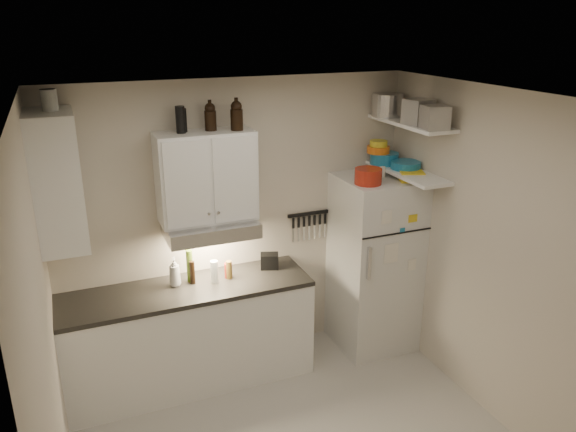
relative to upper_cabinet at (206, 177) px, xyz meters
name	(u,v)px	position (x,y,z in m)	size (l,w,h in m)	color
ceiling	(307,99)	(0.30, -1.33, 0.78)	(3.20, 3.00, 0.02)	silver
back_wall	(237,225)	(0.30, 0.18, -0.53)	(3.20, 0.02, 2.60)	beige
left_wall	(44,349)	(-1.31, -1.33, -0.53)	(0.02, 3.00, 2.60)	beige
right_wall	(496,260)	(1.91, -1.33, -0.53)	(0.02, 3.00, 2.60)	beige
base_cabinet	(190,337)	(-0.25, -0.14, -1.39)	(2.10, 0.60, 0.88)	white
countertop	(187,290)	(-0.25, -0.14, -0.93)	(2.10, 0.62, 0.04)	black
upper_cabinet	(206,177)	(0.00, 0.00, 0.00)	(0.80, 0.33, 0.75)	white
side_cabinet	(57,181)	(-1.14, -0.14, 0.12)	(0.33, 0.55, 1.00)	white
range_hood	(211,229)	(0.00, -0.06, -0.44)	(0.76, 0.46, 0.12)	silver
fridge	(374,263)	(1.55, -0.18, -0.98)	(0.70, 0.68, 1.70)	silver
shelf_hi	(411,123)	(1.75, -0.31, 0.38)	(0.30, 0.95, 0.03)	white
shelf_lo	(407,172)	(1.75, -0.31, -0.07)	(0.30, 0.95, 0.03)	white
knife_strip	(309,214)	(1.00, 0.15, -0.51)	(0.42, 0.02, 0.03)	black
dutch_oven	(368,176)	(1.35, -0.32, -0.06)	(0.24, 0.24, 0.14)	maroon
book_stack	(410,175)	(1.77, -0.34, -0.08)	(0.21, 0.26, 0.09)	yellow
spice_jar	(382,172)	(1.58, -0.18, -0.08)	(0.06, 0.06, 0.09)	silver
stock_pot	(388,105)	(1.71, 0.01, 0.49)	(0.28, 0.28, 0.20)	silver
tin_a	(418,112)	(1.72, -0.45, 0.50)	(0.21, 0.19, 0.21)	#AAAAAD
tin_b	(435,117)	(1.72, -0.68, 0.48)	(0.19, 0.19, 0.19)	#AAAAAD
bowl_teal	(384,158)	(1.69, -0.02, 0.00)	(0.26, 0.26, 0.11)	#1B6E97
bowl_orange	(378,149)	(1.63, 0.00, 0.09)	(0.21, 0.21, 0.06)	orange
bowl_yellow	(379,143)	(1.63, 0.00, 0.14)	(0.16, 0.16, 0.05)	gold
plates	(406,165)	(1.77, -0.25, -0.02)	(0.27, 0.27, 0.07)	#1B6E97
growler_a	(210,116)	(0.06, 0.03, 0.49)	(0.10, 0.10, 0.23)	black
growler_b	(237,115)	(0.26, -0.04, 0.50)	(0.10, 0.10, 0.24)	black
thermos_a	(183,120)	(-0.15, 0.05, 0.47)	(0.06, 0.06, 0.19)	black
thermos_b	(180,120)	(-0.18, 0.01, 0.48)	(0.07, 0.07, 0.21)	black
side_jar	(49,100)	(-1.11, -0.11, 0.70)	(0.11, 0.11, 0.15)	silver
soap_bottle	(175,270)	(-0.33, -0.06, -0.76)	(0.11, 0.11, 0.28)	white
pepper_mill	(229,270)	(0.13, -0.10, -0.82)	(0.05, 0.05, 0.16)	brown
oil_bottle	(190,266)	(-0.19, -0.03, -0.76)	(0.06, 0.06, 0.29)	#435B16
vinegar_bottle	(192,272)	(-0.18, -0.08, -0.80)	(0.04, 0.04, 0.21)	black
clear_bottle	(214,272)	(0.00, -0.12, -0.81)	(0.07, 0.07, 0.20)	silver
red_jar	(228,270)	(0.13, -0.08, -0.84)	(0.07, 0.07, 0.14)	maroon
caddy	(269,261)	(0.53, -0.03, -0.84)	(0.16, 0.11, 0.14)	black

